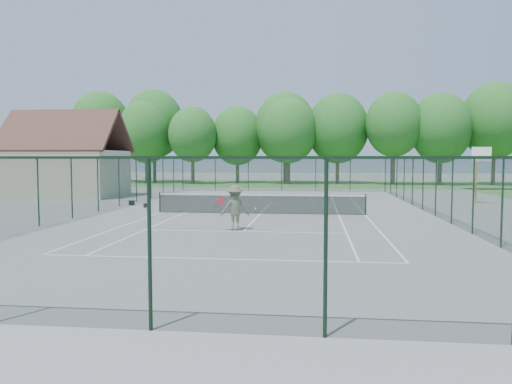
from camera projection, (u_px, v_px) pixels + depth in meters
ground at (260, 214)px, 26.51m from camera, size 140.00×140.00×0.00m
grass_far at (288, 184)px, 56.24m from camera, size 80.00×16.00×0.01m
court_lines at (260, 214)px, 26.51m from camera, size 11.05×23.85×0.01m
tennis_net at (260, 203)px, 26.47m from camera, size 11.08×0.08×1.10m
fence_enclosure at (260, 184)px, 26.40m from camera, size 18.05×36.05×3.02m
utility_building at (66, 156)px, 38.02m from camera, size 8.60×6.27×6.63m
tree_line_far at (289, 130)px, 55.82m from camera, size 39.40×6.40×9.70m
basketball_goal at (479, 164)px, 32.01m from camera, size 1.20×1.43×3.65m
sports_bag_a at (132, 203)px, 31.21m from camera, size 0.43×0.35×0.30m
sports_bag_b at (146, 205)px, 29.79m from camera, size 0.32×0.20×0.25m
tennis_player at (235, 208)px, 20.49m from camera, size 1.71×1.03×1.85m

